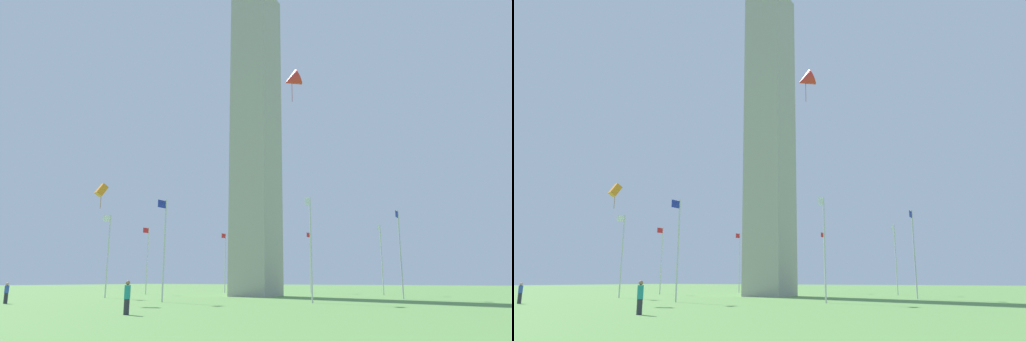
% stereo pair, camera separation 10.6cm
% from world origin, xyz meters
% --- Properties ---
extents(ground_plane, '(260.00, 260.00, 0.00)m').
position_xyz_m(ground_plane, '(0.00, 0.00, 0.00)').
color(ground_plane, '#609347').
extents(obelisk_monument, '(4.63, 4.63, 42.10)m').
position_xyz_m(obelisk_monument, '(0.00, 0.00, 21.05)').
color(obelisk_monument, '#A8A399').
rests_on(obelisk_monument, ground).
extents(flagpole_n, '(1.12, 0.14, 8.53)m').
position_xyz_m(flagpole_n, '(16.14, 0.00, 4.66)').
color(flagpole_n, silver).
rests_on(flagpole_n, ground).
extents(flagpole_ne, '(1.12, 0.14, 8.53)m').
position_xyz_m(flagpole_ne, '(11.43, 11.37, 4.66)').
color(flagpole_ne, silver).
rests_on(flagpole_ne, ground).
extents(flagpole_e, '(1.12, 0.14, 8.53)m').
position_xyz_m(flagpole_e, '(0.06, 16.08, 4.66)').
color(flagpole_e, silver).
rests_on(flagpole_e, ground).
extents(flagpole_se, '(1.12, 0.14, 8.53)m').
position_xyz_m(flagpole_se, '(-11.31, 11.37, 4.66)').
color(flagpole_se, silver).
rests_on(flagpole_se, ground).
extents(flagpole_s, '(1.12, 0.14, 8.53)m').
position_xyz_m(flagpole_s, '(-16.02, 0.00, 4.66)').
color(flagpole_s, silver).
rests_on(flagpole_s, ground).
extents(flagpole_sw, '(1.12, 0.14, 8.53)m').
position_xyz_m(flagpole_sw, '(-11.31, -11.37, 4.66)').
color(flagpole_sw, silver).
rests_on(flagpole_sw, ground).
extents(flagpole_w, '(1.12, 0.14, 8.53)m').
position_xyz_m(flagpole_w, '(0.06, -16.08, 4.66)').
color(flagpole_w, silver).
rests_on(flagpole_w, ground).
extents(flagpole_nw, '(1.12, 0.14, 8.53)m').
position_xyz_m(flagpole_nw, '(11.43, -11.37, 4.66)').
color(flagpole_nw, silver).
rests_on(flagpole_nw, ground).
extents(person_blue_shirt, '(0.32, 0.32, 1.61)m').
position_xyz_m(person_blue_shirt, '(23.91, -8.90, 0.80)').
color(person_blue_shirt, '#2D2D38').
rests_on(person_blue_shirt, ground).
extents(person_teal_shirt, '(0.32, 0.32, 1.75)m').
position_xyz_m(person_teal_shirt, '(28.33, 7.82, 0.87)').
color(person_teal_shirt, '#2D2D38').
rests_on(person_teal_shirt, ground).
extents(kite_orange_box, '(1.15, 0.89, 2.12)m').
position_xyz_m(kite_orange_box, '(19.87, -3.81, 9.09)').
color(kite_orange_box, orange).
extents(kite_red_delta, '(2.16, 2.32, 3.05)m').
position_xyz_m(kite_red_delta, '(11.19, 9.86, 19.43)').
color(kite_red_delta, red).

